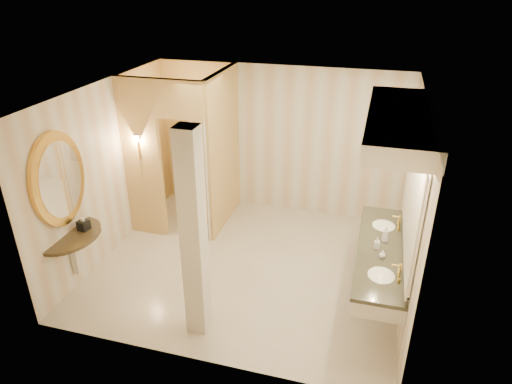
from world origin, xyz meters
TOP-DOWN VIEW (x-y plane):
  - floor at (0.00, 0.00)m, footprint 4.50×4.50m
  - ceiling at (0.00, 0.00)m, footprint 4.50×4.50m
  - wall_back at (0.00, 2.00)m, footprint 4.50×0.02m
  - wall_front at (0.00, -2.00)m, footprint 4.50×0.02m
  - wall_left at (-2.25, 0.00)m, footprint 0.02×4.00m
  - wall_right at (2.25, 0.00)m, footprint 0.02×4.00m
  - toilet_closet at (-1.14, 0.96)m, footprint 1.50×1.55m
  - wall_sconce at (-1.93, 0.43)m, footprint 0.14×0.14m
  - vanity at (1.98, -0.36)m, footprint 0.75×2.43m
  - console_shelf at (-2.21, -1.15)m, footprint 1.00×1.00m
  - pillar at (-0.21, -1.47)m, footprint 0.25×0.25m
  - tissue_box at (-2.09, -0.99)m, footprint 0.16×0.16m
  - toilet at (-1.10, 1.75)m, footprint 0.57×0.85m
  - soap_bottle_a at (1.87, -0.38)m, footprint 0.08×0.08m
  - soap_bottle_b at (1.95, -0.59)m, footprint 0.09×0.09m
  - soap_bottle_c at (1.97, -0.18)m, footprint 0.11×0.12m

SIDE VIEW (x-z plane):
  - floor at x=0.00m, z-range 0.00..0.00m
  - toilet at x=-1.10m, z-range 0.00..0.81m
  - soap_bottle_b at x=1.95m, z-range 0.88..0.98m
  - tissue_box at x=-2.09m, z-range 0.88..1.01m
  - soap_bottle_a at x=1.87m, z-range 0.88..1.03m
  - soap_bottle_c at x=1.97m, z-range 0.88..1.11m
  - console_shelf at x=-2.21m, z-range 0.37..2.32m
  - wall_back at x=0.00m, z-range 0.00..2.70m
  - wall_front at x=0.00m, z-range 0.00..2.70m
  - wall_left at x=-2.25m, z-range 0.00..2.70m
  - wall_right at x=2.25m, z-range 0.00..2.70m
  - pillar at x=-0.21m, z-range 0.00..2.70m
  - toilet_closet at x=-1.14m, z-range 0.04..2.74m
  - vanity at x=1.98m, z-range 0.58..2.67m
  - wall_sconce at x=-1.93m, z-range 1.52..1.94m
  - ceiling at x=0.00m, z-range 2.70..2.70m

